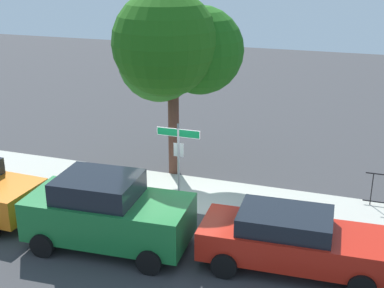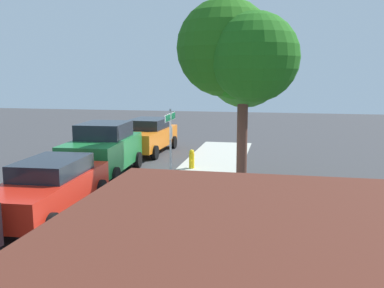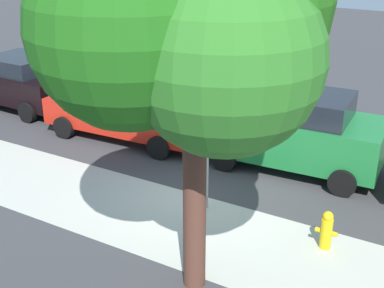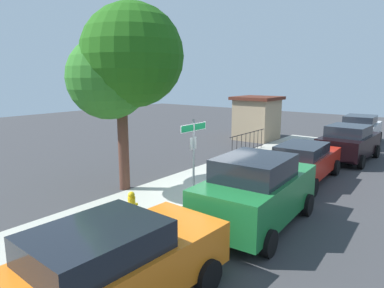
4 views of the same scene
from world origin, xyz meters
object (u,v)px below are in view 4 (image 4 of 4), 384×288
at_px(car_red, 303,162).
at_px(car_silver, 360,129).
at_px(street_sign, 194,142).
at_px(car_green, 257,191).
at_px(car_orange, 109,268).
at_px(shade_tree, 125,66).
at_px(car_black, 349,142).
at_px(utility_shed, 257,118).
at_px(fire_hydrant, 132,205).

relative_size(car_red, car_silver, 1.03).
distance_m(car_red, car_silver, 9.60).
height_order(street_sign, car_green, street_sign).
height_order(car_orange, car_silver, car_silver).
height_order(street_sign, shade_tree, shade_tree).
bearing_deg(car_silver, car_orange, 177.64).
bearing_deg(car_black, utility_shed, 70.47).
distance_m(car_silver, utility_shed, 6.21).
xyz_separation_m(shade_tree, car_black, (9.62, -5.07, -3.50)).
bearing_deg(shade_tree, street_sign, -66.44).
distance_m(car_green, car_red, 4.82).
xyz_separation_m(street_sign, car_silver, (13.46, -2.32, -0.95)).
relative_size(car_orange, car_green, 1.04).
relative_size(car_green, car_black, 1.03).
height_order(car_orange, fire_hydrant, car_orange).
distance_m(shade_tree, fire_hydrant, 4.80).
relative_size(street_sign, car_red, 0.56).
xyz_separation_m(shade_tree, car_red, (4.82, -4.60, -3.60)).
height_order(shade_tree, car_black, shade_tree).
bearing_deg(car_orange, car_black, 1.22).
bearing_deg(car_green, shade_tree, 87.10).
bearing_deg(car_red, utility_shed, 36.00).
height_order(car_green, utility_shed, utility_shed).
distance_m(street_sign, car_red, 4.66).
bearing_deg(utility_shed, street_sign, -162.99).
height_order(utility_shed, fire_hydrant, utility_shed).
bearing_deg(car_green, car_red, 2.65).
height_order(car_red, car_black, car_black).
xyz_separation_m(car_black, car_silver, (4.80, 0.55, 0.01)).
xyz_separation_m(shade_tree, car_silver, (14.42, -4.52, -3.49)).
relative_size(car_green, fire_hydrant, 5.61).
relative_size(car_red, utility_shed, 1.69).
bearing_deg(street_sign, car_orange, -155.36).
relative_size(street_sign, car_green, 0.60).
bearing_deg(car_orange, shade_tree, 47.47).
height_order(car_red, car_silver, car_silver).
bearing_deg(car_black, car_green, -178.08).
xyz_separation_m(car_silver, utility_shed, (-2.35, 5.72, 0.52)).
distance_m(street_sign, car_orange, 6.39).
height_order(car_green, car_red, car_green).
height_order(shade_tree, car_red, shade_tree).
height_order(shade_tree, car_orange, shade_tree).
xyz_separation_m(street_sign, shade_tree, (-0.96, 2.20, 2.54)).
xyz_separation_m(car_green, car_black, (9.60, 0.02, -0.10)).
height_order(car_orange, car_green, car_green).
xyz_separation_m(car_orange, car_silver, (19.20, 0.31, 0.05)).
bearing_deg(car_silver, fire_hydrant, 167.84).
relative_size(car_black, fire_hydrant, 5.44).
bearing_deg(car_orange, utility_shed, 21.85).
height_order(car_orange, car_red, car_orange).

